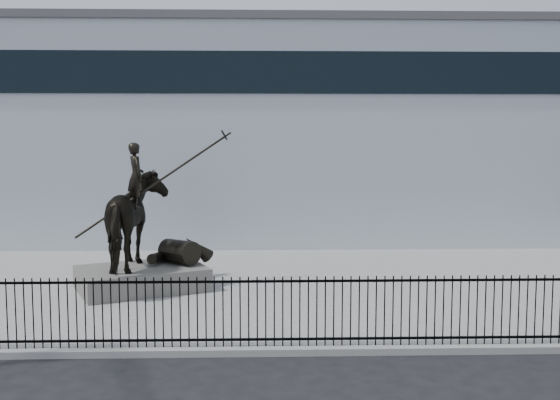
{
  "coord_description": "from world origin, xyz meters",
  "views": [
    {
      "loc": [
        0.24,
        -12.25,
        4.59
      ],
      "look_at": [
        0.78,
        6.0,
        2.8
      ],
      "focal_mm": 42.0,
      "sensor_mm": 36.0,
      "label": 1
    }
  ],
  "objects": [
    {
      "name": "ground",
      "position": [
        0.0,
        0.0,
        0.0
      ],
      "size": [
        120.0,
        120.0,
        0.0
      ],
      "primitive_type": "plane",
      "color": "black",
      "rests_on": "ground"
    },
    {
      "name": "plaza",
      "position": [
        0.0,
        7.0,
        0.07
      ],
      "size": [
        30.0,
        12.0,
        0.15
      ],
      "primitive_type": "cube",
      "color": "gray",
      "rests_on": "ground"
    },
    {
      "name": "building",
      "position": [
        0.0,
        20.0,
        4.5
      ],
      "size": [
        44.0,
        14.0,
        9.0
      ],
      "primitive_type": "cube",
      "color": "silver",
      "rests_on": "ground"
    },
    {
      "name": "picket_fence",
      "position": [
        0.0,
        1.25,
        0.9
      ],
      "size": [
        22.1,
        0.1,
        1.5
      ],
      "color": "black",
      "rests_on": "plaza"
    },
    {
      "name": "statue_plinth",
      "position": [
        -3.22,
        6.52,
        0.48
      ],
      "size": [
        4.17,
        3.63,
        0.65
      ],
      "primitive_type": "cube",
      "rotation": [
        0.0,
        0.0,
        0.43
      ],
      "color": "#5F5C57",
      "rests_on": "plaza"
    },
    {
      "name": "equestrian_statue",
      "position": [
        -3.15,
        6.54,
        2.17
      ],
      "size": [
        4.09,
        3.49,
        3.79
      ],
      "rotation": [
        0.0,
        0.0,
        0.43
      ],
      "color": "black",
      "rests_on": "statue_plinth"
    }
  ]
}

